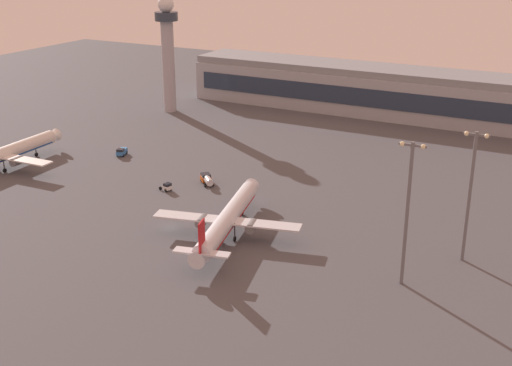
% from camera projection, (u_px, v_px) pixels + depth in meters
% --- Properties ---
extents(ground_plane, '(416.00, 416.00, 0.00)m').
position_uv_depth(ground_plane, '(169.00, 227.00, 145.99)').
color(ground_plane, '#4C4C51').
extents(terminal_building, '(181.73, 22.40, 16.40)m').
position_uv_depth(terminal_building, '(439.00, 97.00, 227.57)').
color(terminal_building, '#9EA3AD').
rests_on(terminal_building, ground).
extents(control_tower, '(8.00, 8.00, 40.32)m').
position_uv_depth(control_tower, '(168.00, 46.00, 234.43)').
color(control_tower, '#A8A8B2').
rests_on(control_tower, ground).
extents(airplane_far_stand, '(31.54, 40.22, 10.44)m').
position_uv_depth(airplane_far_stand, '(227.00, 219.00, 140.24)').
color(airplane_far_stand, silver).
rests_on(airplane_far_stand, ground).
extents(airplane_terminal_side, '(32.77, 42.13, 10.81)m').
position_uv_depth(airplane_terminal_side, '(2.00, 155.00, 180.95)').
color(airplane_terminal_side, silver).
rests_on(airplane_terminal_side, ground).
extents(maintenance_van, '(3.10, 4.53, 2.25)m').
position_uv_depth(maintenance_van, '(122.00, 151.00, 193.23)').
color(maintenance_van, '#3372BF').
rests_on(maintenance_van, ground).
extents(fuel_truck, '(5.97, 5.91, 2.35)m').
position_uv_depth(fuel_truck, '(207.00, 179.00, 170.89)').
color(fuel_truck, '#D85919').
rests_on(fuel_truck, ground).
extents(pushback_tug, '(3.38, 2.40, 2.05)m').
position_uv_depth(pushback_tug, '(167.00, 187.00, 166.44)').
color(pushback_tug, white).
rests_on(pushback_tug, ground).
extents(apron_light_west, '(4.80, 0.90, 26.13)m').
position_uv_depth(apron_light_west, '(470.00, 189.00, 126.19)').
color(apron_light_west, slate).
rests_on(apron_light_west, ground).
extents(apron_light_east, '(4.80, 0.90, 27.02)m').
position_uv_depth(apron_light_east, '(408.00, 206.00, 117.19)').
color(apron_light_east, slate).
rests_on(apron_light_east, ground).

